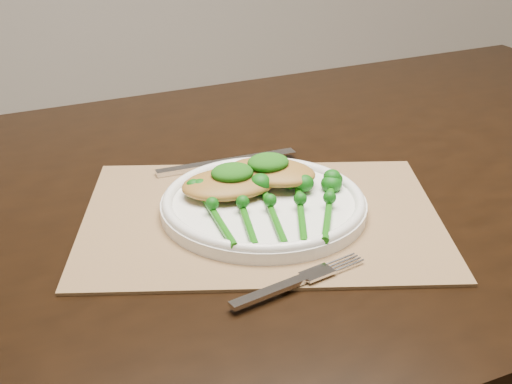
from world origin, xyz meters
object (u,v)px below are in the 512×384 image
object	(u,v)px
placemat	(261,217)
dinner_plate	(264,203)
dining_table	(286,383)
broccolini_bundle	(273,215)
chicken_fillet_left	(230,184)

from	to	relation	value
placemat	dinner_plate	size ratio (longest dim) A/B	1.71
dining_table	dinner_plate	xyz separation A→B (m)	(-0.07, -0.09, 0.39)
dining_table	broccolini_bundle	world-z (taller)	broccolini_bundle
placemat	chicken_fillet_left	xyz separation A→B (m)	(-0.03, 0.05, 0.03)
placemat	broccolini_bundle	distance (m)	0.04
dining_table	dinner_plate	world-z (taller)	dinner_plate
placemat	dinner_plate	bearing A→B (deg)	73.85
dining_table	chicken_fillet_left	bearing A→B (deg)	-159.70
dinner_plate	broccolini_bundle	bearing A→B (deg)	-94.93
placemat	dinner_plate	world-z (taller)	dinner_plate
dining_table	chicken_fillet_left	world-z (taller)	chicken_fillet_left
chicken_fillet_left	broccolini_bundle	xyz separation A→B (m)	(0.03, -0.09, -0.01)
dinner_plate	broccolini_bundle	world-z (taller)	broccolini_bundle
dining_table	placemat	world-z (taller)	placemat
placemat	chicken_fillet_left	distance (m)	0.06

